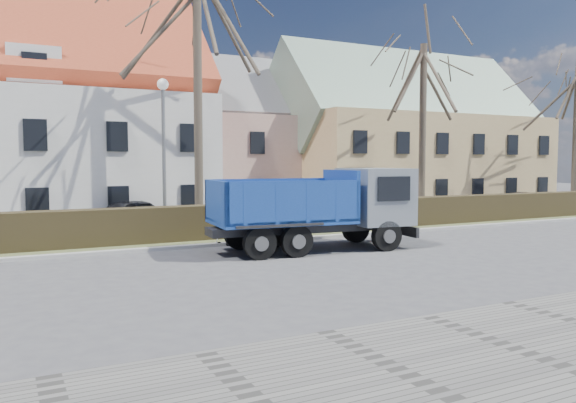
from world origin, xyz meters
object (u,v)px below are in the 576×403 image
dump_truck (307,208)px  parked_car_b (522,201)px  streetlight (164,159)px  parked_car_a (138,214)px  cart_frame (218,237)px

dump_truck → parked_car_b: bearing=26.9°
streetlight → parked_car_a: bearing=93.2°
parked_car_b → cart_frame: bearing=79.4°
dump_truck → parked_car_a: dump_truck is taller
cart_frame → parked_car_b: parked_car_b is taller
dump_truck → parked_car_a: bearing=119.6°
parked_car_b → parked_car_a: bearing=63.6°
streetlight → cart_frame: size_ratio=8.57×
dump_truck → cart_frame: 3.46m
parked_car_a → parked_car_b: bearing=-110.7°
streetlight → dump_truck: bearing=-52.3°
streetlight → parked_car_a: size_ratio=1.53×
parked_car_a → parked_car_b: size_ratio=1.04×
cart_frame → parked_car_b: size_ratio=0.19×
streetlight → parked_car_a: (-0.21, 3.78, -2.42)m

